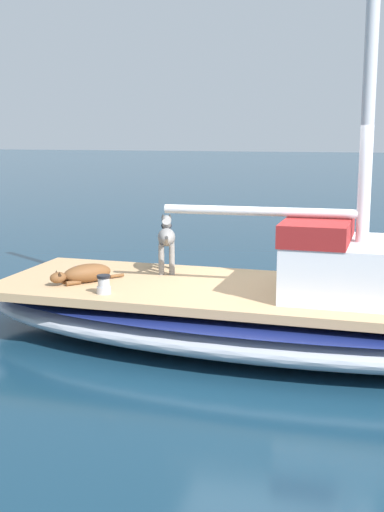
# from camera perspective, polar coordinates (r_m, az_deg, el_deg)

# --- Properties ---
(ground_plane) EXTENTS (120.00, 120.00, 0.00)m
(ground_plane) POSITION_cam_1_polar(r_m,az_deg,el_deg) (7.91, 7.12, -7.52)
(ground_plane) COLOR #143347
(sailboat_main) EXTENTS (2.94, 7.37, 0.66)m
(sailboat_main) POSITION_cam_1_polar(r_m,az_deg,el_deg) (7.81, 7.18, -5.19)
(sailboat_main) COLOR #B2B7C1
(sailboat_main) RESTS_ON ground
(mast_main) EXTENTS (0.14, 2.27, 6.77)m
(mast_main) POSITION_cam_1_polar(r_m,az_deg,el_deg) (7.52, 13.76, 19.82)
(mast_main) COLOR silver
(mast_main) RESTS_ON sailboat_main
(cabin_house) EXTENTS (1.53, 2.30, 0.84)m
(cabin_house) POSITION_cam_1_polar(r_m,az_deg,el_deg) (7.55, 15.67, -0.84)
(cabin_house) COLOR silver
(cabin_house) RESTS_ON sailboat_main
(dog_brown) EXTENTS (0.75, 0.71, 0.22)m
(dog_brown) POSITION_cam_1_polar(r_m,az_deg,el_deg) (8.12, -9.04, -1.49)
(dog_brown) COLOR brown
(dog_brown) RESTS_ON sailboat_main
(dog_grey) EXTENTS (0.92, 0.36, 0.70)m
(dog_grey) POSITION_cam_1_polar(r_m,az_deg,el_deg) (8.61, -2.16, 1.49)
(dog_grey) COLOR gray
(dog_grey) RESTS_ON sailboat_main
(deck_winch) EXTENTS (0.16, 0.16, 0.21)m
(deck_winch) POSITION_cam_1_polar(r_m,az_deg,el_deg) (7.56, -7.45, -2.44)
(deck_winch) COLOR #B7B7BC
(deck_winch) RESTS_ON sailboat_main
(deck_towel) EXTENTS (0.63, 0.49, 0.03)m
(deck_towel) POSITION_cam_1_polar(r_m,az_deg,el_deg) (8.68, -8.88, -1.30)
(deck_towel) COLOR blue
(deck_towel) RESTS_ON sailboat_main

